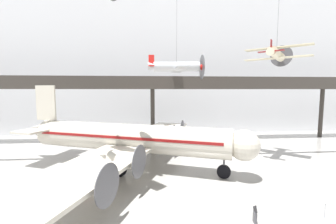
# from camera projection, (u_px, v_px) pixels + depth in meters

# --- Properties ---
(hangar_back_wall) EXTENTS (140.00, 3.00, 28.23)m
(hangar_back_wall) POSITION_uv_depth(u_px,v_px,m) (152.00, 61.00, 43.39)
(hangar_back_wall) COLOR silver
(hangar_back_wall) RESTS_ON ground
(mezzanine_walkway) EXTENTS (110.00, 3.20, 10.58)m
(mezzanine_walkway) POSITION_uv_depth(u_px,v_px,m) (153.00, 87.00, 36.31)
(mezzanine_walkway) COLOR #38332D
(mezzanine_walkway) RESTS_ON ground
(airliner_silver_main) EXTENTS (25.84, 30.26, 8.99)m
(airliner_silver_main) POSITION_uv_depth(u_px,v_px,m) (127.00, 138.00, 24.08)
(airliner_silver_main) COLOR beige
(airliner_silver_main) RESTS_ON ground
(suspended_plane_cream_biplane) EXTENTS (6.25, 6.17, 11.19)m
(suspended_plane_cream_biplane) POSITION_uv_depth(u_px,v_px,m) (277.00, 54.00, 26.03)
(suspended_plane_cream_biplane) COLOR beige
(suspended_plane_silver_racer) EXTENTS (7.79, 9.58, 12.62)m
(suspended_plane_silver_racer) POSITION_uv_depth(u_px,v_px,m) (176.00, 67.00, 30.95)
(suspended_plane_silver_racer) COLOR silver
(stanchion_barrier) EXTENTS (0.36, 0.36, 1.08)m
(stanchion_barrier) POSITION_uv_depth(u_px,v_px,m) (325.00, 214.00, 14.74)
(stanchion_barrier) COLOR #B2B5BA
(stanchion_barrier) RESTS_ON ground
(info_sign_pedestal) EXTENTS (0.21, 0.77, 1.24)m
(info_sign_pedestal) POSITION_uv_depth(u_px,v_px,m) (255.00, 216.00, 14.27)
(info_sign_pedestal) COLOR #4C4C51
(info_sign_pedestal) RESTS_ON ground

